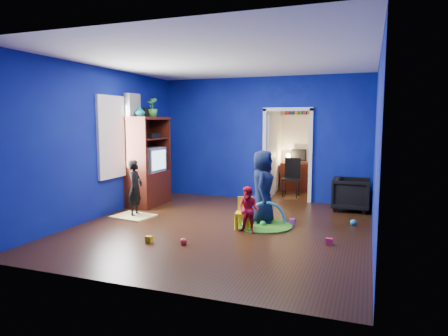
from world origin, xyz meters
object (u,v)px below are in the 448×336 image
(armchair, at_px, (351,194))
(hopper_ball, at_px, (263,210))
(toddler_red, at_px, (249,210))
(play_mat, at_px, (264,226))
(tv_armoire, at_px, (148,161))
(crt_tv, at_px, (150,160))
(study_desk, at_px, (298,177))
(folding_chair, at_px, (291,178))
(vase, at_px, (140,111))
(child_navy, at_px, (263,187))
(kid_chair, at_px, (243,215))
(child_black, at_px, (135,188))

(armchair, height_order, hopper_ball, armchair)
(toddler_red, xyz_separation_m, play_mat, (0.15, 0.49, -0.38))
(tv_armoire, distance_m, crt_tv, 0.06)
(study_desk, bearing_deg, folding_chair, -90.00)
(play_mat, distance_m, folding_chair, 3.04)
(armchair, bearing_deg, vase, 106.45)
(toddler_red, distance_m, crt_tv, 3.12)
(play_mat, relative_size, study_desk, 1.12)
(hopper_ball, xyz_separation_m, play_mat, (0.15, -0.49, -0.17))
(tv_armoire, relative_size, crt_tv, 2.80)
(folding_chair, bearing_deg, tv_armoire, -143.54)
(play_mat, bearing_deg, vase, 167.71)
(toddler_red, height_order, study_desk, toddler_red)
(tv_armoire, relative_size, study_desk, 2.23)
(child_navy, relative_size, folding_chair, 1.46)
(kid_chair, distance_m, play_mat, 0.48)
(crt_tv, bearing_deg, hopper_ball, -9.36)
(tv_armoire, relative_size, hopper_ball, 5.32)
(kid_chair, height_order, study_desk, study_desk)
(child_black, bearing_deg, study_desk, -42.21)
(toddler_red, distance_m, kid_chair, 0.29)
(toddler_red, xyz_separation_m, tv_armoire, (-2.75, 1.42, 0.59))
(tv_armoire, xyz_separation_m, folding_chair, (2.81, 2.08, -0.52))
(child_black, bearing_deg, hopper_ball, -87.33)
(toddler_red, relative_size, folding_chair, 0.86)
(play_mat, bearing_deg, tv_armoire, 162.19)
(crt_tv, bearing_deg, tv_armoire, 180.00)
(child_navy, xyz_separation_m, play_mat, (0.10, -0.24, -0.66))
(child_black, bearing_deg, tv_armoire, 6.32)
(armchair, relative_size, study_desk, 0.86)
(child_navy, distance_m, crt_tv, 2.87)
(tv_armoire, distance_m, folding_chair, 3.53)
(child_navy, relative_size, tv_armoire, 0.69)
(child_black, height_order, child_navy, child_navy)
(toddler_red, relative_size, hopper_ball, 2.14)
(armchair, height_order, kid_chair, armchair)
(armchair, bearing_deg, folding_chair, 53.01)
(toddler_red, bearing_deg, vase, 164.15)
(crt_tv, relative_size, hopper_ball, 1.90)
(child_black, distance_m, crt_tv, 1.15)
(hopper_ball, height_order, study_desk, study_desk)
(armchair, relative_size, tv_armoire, 0.39)
(hopper_ball, height_order, folding_chair, folding_chair)
(tv_armoire, distance_m, study_desk, 4.18)
(tv_armoire, bearing_deg, armchair, 12.58)
(crt_tv, xyz_separation_m, study_desk, (2.77, 3.04, -0.65))
(crt_tv, distance_m, kid_chair, 2.94)
(child_navy, bearing_deg, play_mat, -163.80)
(child_black, height_order, toddler_red, child_black)
(child_navy, relative_size, play_mat, 1.36)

